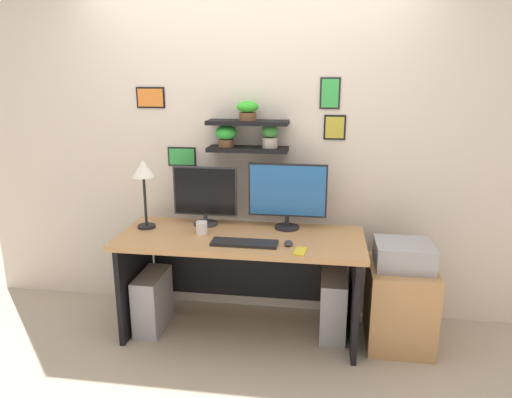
# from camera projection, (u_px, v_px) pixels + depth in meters

# --- Properties ---
(ground_plane) EXTENTS (8.00, 8.00, 0.00)m
(ground_plane) POSITION_uv_depth(u_px,v_px,m) (242.00, 332.00, 3.47)
(ground_plane) COLOR tan
(back_wall_assembly) EXTENTS (4.40, 0.24, 2.70)m
(back_wall_assembly) POSITION_uv_depth(u_px,v_px,m) (250.00, 141.00, 3.53)
(back_wall_assembly) COLOR beige
(back_wall_assembly) RESTS_ON ground
(desk) EXTENTS (1.71, 0.68, 0.75)m
(desk) POSITION_uv_depth(u_px,v_px,m) (242.00, 260.00, 3.38)
(desk) COLOR tan
(desk) RESTS_ON ground
(monitor_left) EXTENTS (0.48, 0.18, 0.44)m
(monitor_left) POSITION_uv_depth(u_px,v_px,m) (205.00, 195.00, 3.46)
(monitor_left) COLOR #2D2D33
(monitor_left) RESTS_ON desk
(monitor_right) EXTENTS (0.56, 0.18, 0.48)m
(monitor_right) POSITION_uv_depth(u_px,v_px,m) (287.00, 194.00, 3.37)
(monitor_right) COLOR black
(monitor_right) RESTS_ON desk
(keyboard) EXTENTS (0.44, 0.14, 0.02)m
(keyboard) POSITION_uv_depth(u_px,v_px,m) (244.00, 243.00, 3.10)
(keyboard) COLOR black
(keyboard) RESTS_ON desk
(computer_mouse) EXTENTS (0.06, 0.09, 0.03)m
(computer_mouse) POSITION_uv_depth(u_px,v_px,m) (288.00, 243.00, 3.08)
(computer_mouse) COLOR #2D2D33
(computer_mouse) RESTS_ON desk
(desk_lamp) EXTENTS (0.17, 0.17, 0.50)m
(desk_lamp) POSITION_uv_depth(u_px,v_px,m) (143.00, 175.00, 3.34)
(desk_lamp) COLOR black
(desk_lamp) RESTS_ON desk
(cell_phone) EXTENTS (0.09, 0.15, 0.01)m
(cell_phone) POSITION_uv_depth(u_px,v_px,m) (300.00, 251.00, 2.97)
(cell_phone) COLOR yellow
(cell_phone) RESTS_ON desk
(coffee_mug) EXTENTS (0.08, 0.08, 0.09)m
(coffee_mug) POSITION_uv_depth(u_px,v_px,m) (202.00, 228.00, 3.30)
(coffee_mug) COLOR white
(coffee_mug) RESTS_ON desk
(drawer_cabinet) EXTENTS (0.44, 0.50, 0.57)m
(drawer_cabinet) POSITION_uv_depth(u_px,v_px,m) (399.00, 305.00, 3.27)
(drawer_cabinet) COLOR tan
(drawer_cabinet) RESTS_ON ground
(printer) EXTENTS (0.38, 0.34, 0.17)m
(printer) POSITION_uv_depth(u_px,v_px,m) (404.00, 255.00, 3.17)
(printer) COLOR #9E9EA3
(printer) RESTS_ON drawer_cabinet
(computer_tower_left) EXTENTS (0.18, 0.40, 0.43)m
(computer_tower_left) POSITION_uv_depth(u_px,v_px,m) (153.00, 301.00, 3.48)
(computer_tower_left) COLOR #99999E
(computer_tower_left) RESTS_ON ground
(computer_tower_right) EXTENTS (0.18, 0.40, 0.45)m
(computer_tower_right) POSITION_uv_depth(u_px,v_px,m) (333.00, 305.00, 3.39)
(computer_tower_right) COLOR #99999E
(computer_tower_right) RESTS_ON ground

